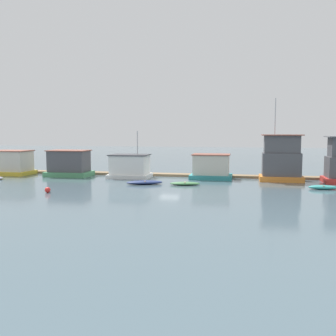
% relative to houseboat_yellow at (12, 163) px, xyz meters
% --- Properties ---
extents(ground_plane, '(200.00, 200.00, 0.00)m').
position_rel_houseboat_yellow_xyz_m(ground_plane, '(22.28, 0.35, -1.63)').
color(ground_plane, '#475B66').
extents(dock_walkway, '(59.60, 1.79, 0.30)m').
position_rel_houseboat_yellow_xyz_m(dock_walkway, '(22.28, 2.88, -1.48)').
color(dock_walkway, '#846B4C').
rests_on(dock_walkway, ground_plane).
extents(houseboat_yellow, '(5.41, 4.02, 3.38)m').
position_rel_houseboat_yellow_xyz_m(houseboat_yellow, '(0.00, 0.00, 0.00)').
color(houseboat_yellow, gold).
rests_on(houseboat_yellow, ground_plane).
extents(houseboat_green, '(5.78, 3.82, 3.50)m').
position_rel_houseboat_yellow_xyz_m(houseboat_green, '(8.62, -0.12, 0.02)').
color(houseboat_green, '#4C9360').
rests_on(houseboat_green, ground_plane).
extents(houseboat_white, '(5.27, 3.85, 6.03)m').
position_rel_houseboat_yellow_xyz_m(houseboat_white, '(17.14, -0.23, -0.17)').
color(houseboat_white, white).
rests_on(houseboat_white, ground_plane).
extents(houseboat_teal, '(5.24, 3.71, 3.14)m').
position_rel_houseboat_yellow_xyz_m(houseboat_teal, '(27.58, 0.70, -0.16)').
color(houseboat_teal, teal).
rests_on(houseboat_teal, ground_plane).
extents(houseboat_orange, '(5.10, 3.40, 9.95)m').
position_rel_houseboat_yellow_xyz_m(houseboat_orange, '(36.06, 0.33, 0.95)').
color(houseboat_orange, orange).
rests_on(houseboat_orange, ground_plane).
extents(dinghy_navy, '(4.32, 2.68, 0.45)m').
position_rel_houseboat_yellow_xyz_m(dinghy_navy, '(20.61, -5.83, -1.40)').
color(dinghy_navy, navy).
rests_on(dinghy_navy, ground_plane).
extents(dinghy_green, '(3.51, 1.58, 0.38)m').
position_rel_houseboat_yellow_xyz_m(dinghy_green, '(25.21, -5.64, -1.44)').
color(dinghy_green, '#47844C').
rests_on(dinghy_green, ground_plane).
extents(dinghy_teal, '(2.88, 1.10, 0.45)m').
position_rel_houseboat_yellow_xyz_m(dinghy_teal, '(39.66, -5.87, -1.40)').
color(dinghy_teal, teal).
rests_on(dinghy_teal, ground_plane).
extents(buoy_red, '(0.55, 0.55, 0.55)m').
position_rel_houseboat_yellow_xyz_m(buoy_red, '(12.84, -13.42, -1.35)').
color(buoy_red, red).
rests_on(buoy_red, ground_plane).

